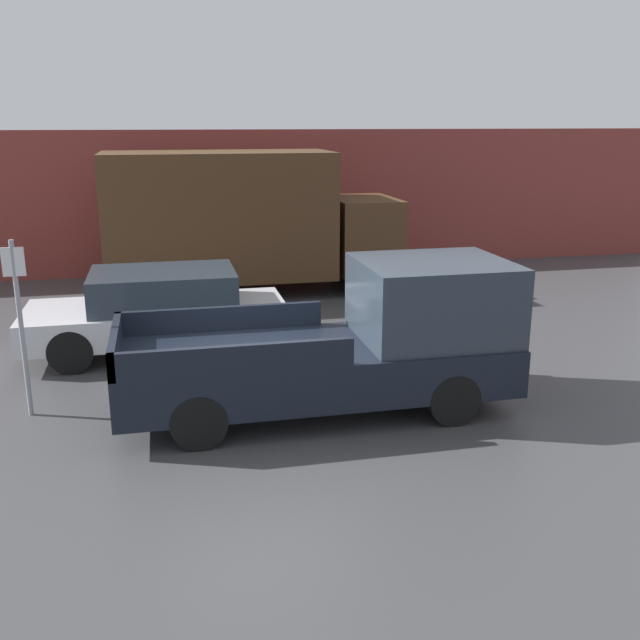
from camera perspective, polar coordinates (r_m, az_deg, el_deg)
name	(u,v)px	position (r m, az deg, el deg)	size (l,w,h in m)	color
ground_plane	(255,416)	(10.38, -5.20, -7.70)	(60.00, 60.00, 0.00)	#3D3D3F
building_wall	(203,203)	(19.98, -9.33, 9.25)	(28.00, 0.15, 3.87)	brown
pickup_truck	(355,343)	(10.38, 2.80, -1.81)	(5.65, 2.09, 2.15)	black
car	(159,310)	(13.27, -12.72, 0.79)	(4.65, 2.00, 1.51)	silver
delivery_truck	(242,219)	(17.41, -6.29, 8.01)	(7.02, 2.43, 3.40)	#472D19
parking_sign	(20,319)	(10.76, -22.86, 0.04)	(0.30, 0.07, 2.55)	gray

